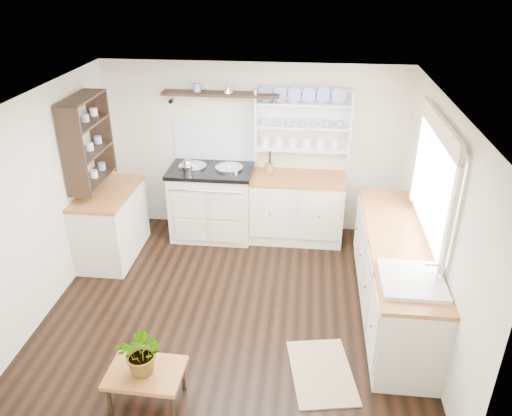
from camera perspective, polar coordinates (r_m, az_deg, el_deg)
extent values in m
cube|color=black|center=(5.66, -2.49, -11.05)|extent=(4.00, 3.80, 0.01)
cube|color=silver|center=(6.76, -0.30, 6.74)|extent=(4.00, 0.02, 2.30)
cube|color=silver|center=(5.14, 19.87, -1.72)|extent=(0.02, 3.80, 2.30)
cube|color=silver|center=(5.68, -23.12, 0.41)|extent=(0.02, 3.80, 2.30)
cube|color=white|center=(4.62, -3.07, 12.12)|extent=(4.00, 3.80, 0.01)
cube|color=white|center=(5.12, 19.70, 2.54)|extent=(0.04, 1.40, 1.00)
cube|color=white|center=(5.11, 19.48, 2.56)|extent=(0.02, 1.50, 1.10)
cube|color=beige|center=(4.91, 20.28, 8.74)|extent=(0.04, 1.55, 0.18)
cube|color=beige|center=(6.81, -5.01, 0.52)|extent=(1.06, 0.69, 0.93)
cube|color=black|center=(6.60, -5.18, 4.36)|extent=(1.10, 0.73, 0.05)
cylinder|color=silver|center=(6.64, -7.27, 4.75)|extent=(0.36, 0.36, 0.03)
cylinder|color=silver|center=(6.55, -3.09, 4.60)|extent=(0.36, 0.36, 0.03)
cylinder|color=silver|center=(6.31, -5.79, 1.93)|extent=(0.96, 0.02, 0.02)
cube|color=silver|center=(6.73, 4.51, -0.03)|extent=(1.25, 0.60, 0.88)
cube|color=brown|center=(6.54, 4.64, 3.41)|extent=(1.27, 0.63, 0.04)
cube|color=silver|center=(5.52, 15.47, -7.59)|extent=(0.60, 2.40, 0.88)
cube|color=brown|center=(5.29, 16.05, -3.64)|extent=(0.62, 2.43, 0.04)
cube|color=white|center=(4.71, 17.23, -9.08)|extent=(0.55, 0.60, 0.28)
cylinder|color=silver|center=(4.65, 19.99, -7.10)|extent=(0.02, 0.02, 0.22)
cube|color=silver|center=(6.57, -16.20, -1.78)|extent=(0.60, 1.10, 0.88)
cube|color=brown|center=(6.38, -16.70, 1.69)|extent=(0.62, 1.13, 0.04)
cube|color=white|center=(6.58, 5.39, 9.72)|extent=(1.20, 0.03, 0.90)
cube|color=white|center=(6.49, 5.37, 9.49)|extent=(1.20, 0.22, 0.02)
cylinder|color=navy|center=(6.43, 5.48, 11.81)|extent=(0.20, 0.02, 0.20)
cube|color=black|center=(6.47, -4.06, 12.89)|extent=(1.50, 0.24, 0.04)
cone|color=black|center=(6.70, -9.53, 12.12)|extent=(0.06, 0.20, 0.06)
cone|color=black|center=(6.48, 1.87, 11.96)|extent=(0.06, 0.20, 0.06)
cube|color=black|center=(6.20, -18.71, 7.35)|extent=(0.28, 0.80, 1.05)
cylinder|color=brown|center=(6.60, 1.50, 4.57)|extent=(0.11, 0.11, 0.13)
cube|color=brown|center=(4.53, -12.52, -17.91)|extent=(0.65, 0.47, 0.04)
cylinder|color=black|center=(4.63, -16.39, -20.36)|extent=(0.04, 0.04, 0.31)
cylinder|color=black|center=(4.85, -14.72, -17.42)|extent=(0.04, 0.04, 0.31)
cylinder|color=black|center=(4.47, -9.60, -21.57)|extent=(0.04, 0.04, 0.31)
cylinder|color=black|center=(4.70, -8.31, -18.42)|extent=(0.04, 0.04, 0.31)
imported|color=#3F7233|center=(4.37, -12.83, -15.73)|extent=(0.40, 0.35, 0.43)
cube|color=#81684B|center=(4.93, 7.50, -18.10)|extent=(0.69, 0.94, 0.02)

